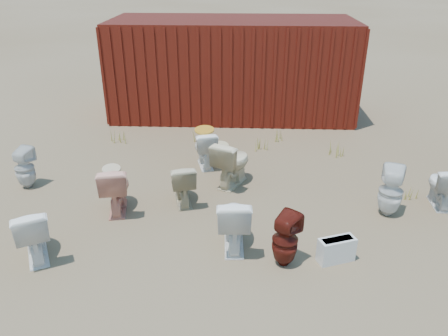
{
  "coord_description": "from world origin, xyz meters",
  "views": [
    {
      "loc": [
        0.31,
        -6.01,
        3.73
      ],
      "look_at": [
        0.0,
        0.6,
        0.55
      ],
      "focal_mm": 35.0,
      "sensor_mm": 36.0,
      "label": 1
    }
  ],
  "objects_px": {
    "toilet_back_beige_left": "(182,183)",
    "loose_tank": "(336,250)",
    "toilet_back_yellowlid": "(205,148)",
    "toilet_back_e": "(391,191)",
    "shipping_container": "(232,68)",
    "toilet_back_a": "(25,168)",
    "toilet_back_beige_right": "(232,162)",
    "toilet_front_c": "(234,221)",
    "toilet_front_maroon": "(285,240)",
    "toilet_front_pink": "(115,188)",
    "toilet_front_a": "(32,232)",
    "toilet_front_e": "(442,186)"
  },
  "relations": [
    {
      "from": "toilet_back_beige_right",
      "to": "toilet_back_e",
      "type": "height_order",
      "value": "toilet_back_beige_right"
    },
    {
      "from": "toilet_back_beige_left",
      "to": "loose_tank",
      "type": "bearing_deg",
      "value": 131.69
    },
    {
      "from": "shipping_container",
      "to": "toilet_back_beige_right",
      "type": "xyz_separation_m",
      "value": [
        0.12,
        -4.12,
        -0.77
      ]
    },
    {
      "from": "toilet_front_pink",
      "to": "toilet_front_e",
      "type": "xyz_separation_m",
      "value": [
        5.33,
        0.41,
        -0.05
      ]
    },
    {
      "from": "toilet_front_a",
      "to": "toilet_back_beige_left",
      "type": "bearing_deg",
      "value": -166.79
    },
    {
      "from": "toilet_front_maroon",
      "to": "toilet_back_yellowlid",
      "type": "bearing_deg",
      "value": -28.95
    },
    {
      "from": "toilet_front_e",
      "to": "toilet_back_yellowlid",
      "type": "xyz_separation_m",
      "value": [
        -4.04,
        1.35,
        0.01
      ]
    },
    {
      "from": "toilet_back_a",
      "to": "toilet_back_beige_left",
      "type": "height_order",
      "value": "toilet_back_a"
    },
    {
      "from": "toilet_back_yellowlid",
      "to": "loose_tank",
      "type": "relative_size",
      "value": 1.5
    },
    {
      "from": "toilet_back_beige_left",
      "to": "loose_tank",
      "type": "distance_m",
      "value": 2.74
    },
    {
      "from": "shipping_container",
      "to": "toilet_front_e",
      "type": "height_order",
      "value": "shipping_container"
    },
    {
      "from": "toilet_front_a",
      "to": "toilet_back_a",
      "type": "height_order",
      "value": "toilet_front_a"
    },
    {
      "from": "shipping_container",
      "to": "toilet_back_a",
      "type": "bearing_deg",
      "value": -128.93
    },
    {
      "from": "toilet_front_maroon",
      "to": "toilet_back_yellowlid",
      "type": "relative_size",
      "value": 1.03
    },
    {
      "from": "toilet_front_pink",
      "to": "toilet_front_a",
      "type": "bearing_deg",
      "value": 47.82
    },
    {
      "from": "toilet_front_a",
      "to": "toilet_back_beige_left",
      "type": "relative_size",
      "value": 1.09
    },
    {
      "from": "toilet_back_beige_left",
      "to": "loose_tank",
      "type": "xyz_separation_m",
      "value": [
        2.29,
        -1.49,
        -0.19
      ]
    },
    {
      "from": "toilet_front_pink",
      "to": "toilet_front_maroon",
      "type": "bearing_deg",
      "value": 143.15
    },
    {
      "from": "toilet_back_a",
      "to": "toilet_front_c",
      "type": "bearing_deg",
      "value": 170.56
    },
    {
      "from": "toilet_back_a",
      "to": "toilet_back_beige_right",
      "type": "xyz_separation_m",
      "value": [
        3.68,
        0.29,
        0.05
      ]
    },
    {
      "from": "toilet_front_a",
      "to": "toilet_front_pink",
      "type": "height_order",
      "value": "toilet_front_pink"
    },
    {
      "from": "toilet_front_pink",
      "to": "toilet_back_beige_right",
      "type": "xyz_separation_m",
      "value": [
        1.85,
        1.01,
        0.02
      ]
    },
    {
      "from": "toilet_front_maroon",
      "to": "toilet_front_e",
      "type": "xyz_separation_m",
      "value": [
        2.71,
        1.7,
        -0.02
      ]
    },
    {
      "from": "toilet_front_maroon",
      "to": "toilet_back_beige_left",
      "type": "xyz_separation_m",
      "value": [
        -1.58,
        1.59,
        -0.02
      ]
    },
    {
      "from": "toilet_front_c",
      "to": "toilet_back_a",
      "type": "xyz_separation_m",
      "value": [
        -3.76,
        1.63,
        -0.04
      ]
    },
    {
      "from": "shipping_container",
      "to": "toilet_front_maroon",
      "type": "height_order",
      "value": "shipping_container"
    },
    {
      "from": "toilet_front_a",
      "to": "toilet_front_pink",
      "type": "distance_m",
      "value": 1.5
    },
    {
      "from": "toilet_front_c",
      "to": "toilet_back_yellowlid",
      "type": "height_order",
      "value": "toilet_front_c"
    },
    {
      "from": "toilet_front_maroon",
      "to": "toilet_front_e",
      "type": "height_order",
      "value": "toilet_front_maroon"
    },
    {
      "from": "shipping_container",
      "to": "toilet_back_yellowlid",
      "type": "distance_m",
      "value": 3.49
    },
    {
      "from": "toilet_back_beige_right",
      "to": "shipping_container",
      "type": "bearing_deg",
      "value": -61.7
    },
    {
      "from": "toilet_back_beige_left",
      "to": "toilet_back_beige_right",
      "type": "height_order",
      "value": "toilet_back_beige_right"
    },
    {
      "from": "toilet_front_e",
      "to": "toilet_back_beige_right",
      "type": "xyz_separation_m",
      "value": [
        -3.48,
        0.59,
        0.07
      ]
    },
    {
      "from": "toilet_front_e",
      "to": "toilet_front_c",
      "type": "bearing_deg",
      "value": 24.73
    },
    {
      "from": "toilet_front_a",
      "to": "loose_tank",
      "type": "xyz_separation_m",
      "value": [
        4.11,
        0.1,
        -0.22
      ]
    },
    {
      "from": "toilet_front_c",
      "to": "toilet_front_maroon",
      "type": "xyz_separation_m",
      "value": [
        0.69,
        -0.38,
        -0.04
      ]
    },
    {
      "from": "toilet_back_a",
      "to": "toilet_back_beige_left",
      "type": "xyz_separation_m",
      "value": [
        2.87,
        -0.41,
        -0.01
      ]
    },
    {
      "from": "toilet_front_pink",
      "to": "toilet_front_maroon",
      "type": "height_order",
      "value": "toilet_front_pink"
    },
    {
      "from": "toilet_front_pink",
      "to": "toilet_back_beige_left",
      "type": "xyz_separation_m",
      "value": [
        1.04,
        0.3,
        -0.04
      ]
    },
    {
      "from": "toilet_front_a",
      "to": "toilet_front_e",
      "type": "height_order",
      "value": "toilet_front_a"
    },
    {
      "from": "toilet_front_pink",
      "to": "toilet_back_a",
      "type": "relative_size",
      "value": 1.09
    },
    {
      "from": "toilet_front_pink",
      "to": "toilet_front_e",
      "type": "bearing_deg",
      "value": 173.73
    },
    {
      "from": "toilet_front_maroon",
      "to": "toilet_back_yellowlid",
      "type": "height_order",
      "value": "toilet_front_maroon"
    },
    {
      "from": "toilet_front_pink",
      "to": "toilet_front_maroon",
      "type": "xyz_separation_m",
      "value": [
        2.62,
        -1.29,
        -0.03
      ]
    },
    {
      "from": "shipping_container",
      "to": "toilet_back_beige_right",
      "type": "height_order",
      "value": "shipping_container"
    },
    {
      "from": "toilet_front_a",
      "to": "toilet_back_yellowlid",
      "type": "xyz_separation_m",
      "value": [
        2.07,
        3.04,
        -0.02
      ]
    },
    {
      "from": "toilet_front_pink",
      "to": "toilet_front_c",
      "type": "height_order",
      "value": "toilet_front_c"
    },
    {
      "from": "toilet_back_yellowlid",
      "to": "toilet_back_e",
      "type": "relative_size",
      "value": 0.9
    },
    {
      "from": "toilet_front_maroon",
      "to": "toilet_back_beige_right",
      "type": "distance_m",
      "value": 2.42
    },
    {
      "from": "toilet_front_pink",
      "to": "shipping_container",
      "type": "bearing_deg",
      "value": -119.32
    }
  ]
}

